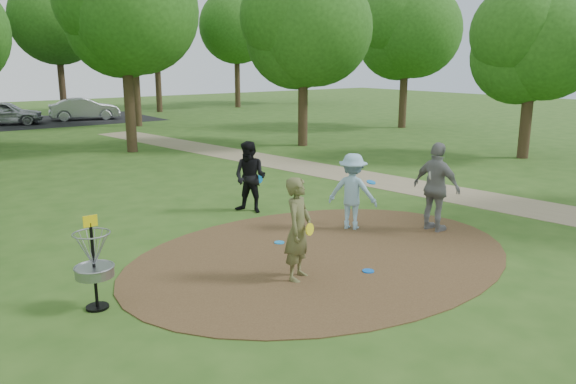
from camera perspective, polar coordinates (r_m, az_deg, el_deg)
ground at (r=11.47m, az=3.64°, el=-6.46°), size 100.00×100.00×0.00m
dirt_clearing at (r=11.47m, az=3.64°, el=-6.41°), size 8.40×8.40×0.02m
footpath at (r=17.39m, az=15.71°, el=-0.05°), size 7.55×39.89×0.01m
parking_lot at (r=39.42m, az=-23.72°, el=6.56°), size 14.00×8.00×0.01m
player_observer_with_disc at (r=9.98m, az=1.05°, el=-3.80°), size 0.82×0.74×1.88m
player_throwing_with_disc at (r=13.07m, az=6.57°, el=0.03°), size 1.30×1.33×1.78m
player_walking_with_disc at (r=14.47m, az=-3.86°, el=1.52°), size 1.05×1.13×1.85m
player_waiting_with_disc at (r=13.23m, az=14.85°, el=0.46°), size 0.57×1.24×2.07m
disc_ground_cyan at (r=12.15m, az=-0.89°, el=-5.14°), size 0.22×0.22×0.02m
disc_ground_blue at (r=10.68m, az=8.15°, el=-7.94°), size 0.22×0.22×0.02m
car_left at (r=38.36m, az=-26.84°, el=7.19°), size 4.61×3.24×1.46m
car_right at (r=39.50m, az=-19.98°, el=7.94°), size 4.59×2.47×1.44m
disc_golf_basket at (r=9.34m, az=-19.18°, el=-6.20°), size 0.63×0.63×1.54m
tree_ring at (r=20.23m, az=-13.02°, el=16.45°), size 37.03×45.06×8.70m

